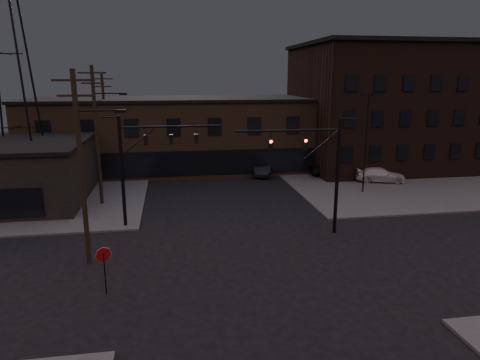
# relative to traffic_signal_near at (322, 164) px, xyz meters

# --- Properties ---
(ground) EXTENTS (140.00, 140.00, 0.00)m
(ground) POSITION_rel_traffic_signal_near_xyz_m (-5.36, -4.50, -4.93)
(ground) COLOR black
(ground) RESTS_ON ground
(sidewalk_ne) EXTENTS (30.00, 30.00, 0.15)m
(sidewalk_ne) POSITION_rel_traffic_signal_near_xyz_m (16.64, 17.50, -4.86)
(sidewalk_ne) COLOR #474744
(sidewalk_ne) RESTS_ON ground
(building_row) EXTENTS (40.00, 12.00, 8.00)m
(building_row) POSITION_rel_traffic_signal_near_xyz_m (-5.36, 23.50, -0.93)
(building_row) COLOR brown
(building_row) RESTS_ON ground
(building_right) EXTENTS (22.00, 16.00, 14.00)m
(building_right) POSITION_rel_traffic_signal_near_xyz_m (16.64, 21.50, 2.07)
(building_right) COLOR black
(building_right) RESTS_ON ground
(traffic_signal_near) EXTENTS (7.12, 0.24, 8.00)m
(traffic_signal_near) POSITION_rel_traffic_signal_near_xyz_m (0.00, 0.00, 0.00)
(traffic_signal_near) COLOR black
(traffic_signal_near) RESTS_ON ground
(traffic_signal_far) EXTENTS (7.12, 0.24, 8.00)m
(traffic_signal_far) POSITION_rel_traffic_signal_near_xyz_m (-12.07, 3.50, 0.08)
(traffic_signal_far) COLOR black
(traffic_signal_far) RESTS_ON ground
(stop_sign) EXTENTS (0.72, 0.33, 2.48)m
(stop_sign) POSITION_rel_traffic_signal_near_xyz_m (-13.36, -6.49, -3.09)
(stop_sign) COLOR black
(stop_sign) RESTS_ON ground
(utility_pole_near) EXTENTS (3.70, 0.28, 11.00)m
(utility_pole_near) POSITION_rel_traffic_signal_near_xyz_m (-14.79, -2.50, 0.94)
(utility_pole_near) COLOR black
(utility_pole_near) RESTS_ON ground
(utility_pole_mid) EXTENTS (3.70, 0.28, 11.50)m
(utility_pole_mid) POSITION_rel_traffic_signal_near_xyz_m (-15.79, 9.50, 1.19)
(utility_pole_mid) COLOR black
(utility_pole_mid) RESTS_ON ground
(utility_pole_far) EXTENTS (2.20, 0.28, 11.00)m
(utility_pole_far) POSITION_rel_traffic_signal_near_xyz_m (-16.86, 21.50, 0.85)
(utility_pole_far) COLOR black
(utility_pole_far) RESTS_ON ground
(transmission_tower) EXTENTS (7.00, 7.00, 25.00)m
(transmission_tower) POSITION_rel_traffic_signal_near_xyz_m (-23.36, 13.50, 7.57)
(transmission_tower) COLOR black
(transmission_tower) RESTS_ON ground
(lot_light_a) EXTENTS (1.50, 0.28, 9.14)m
(lot_light_a) POSITION_rel_traffic_signal_near_xyz_m (7.64, 9.50, 0.58)
(lot_light_a) COLOR black
(lot_light_a) RESTS_ON ground
(lot_light_b) EXTENTS (1.50, 0.28, 9.14)m
(lot_light_b) POSITION_rel_traffic_signal_near_xyz_m (13.64, 14.50, 0.58)
(lot_light_b) COLOR black
(lot_light_b) RESTS_ON ground
(parked_car_lot_a) EXTENTS (4.35, 1.84, 1.47)m
(parked_car_lot_a) POSITION_rel_traffic_signal_near_xyz_m (7.00, 16.29, -4.05)
(parked_car_lot_a) COLOR black
(parked_car_lot_a) RESTS_ON sidewalk_ne
(parked_car_lot_b) EXTENTS (5.28, 3.26, 1.43)m
(parked_car_lot_b) POSITION_rel_traffic_signal_near_xyz_m (11.10, 12.91, -4.07)
(parked_car_lot_b) COLOR silver
(parked_car_lot_b) RESTS_ON sidewalk_ne
(car_crossing) EXTENTS (3.16, 5.36, 1.67)m
(car_crossing) POSITION_rel_traffic_signal_near_xyz_m (0.14, 18.50, -4.10)
(car_crossing) COLOR black
(car_crossing) RESTS_ON ground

